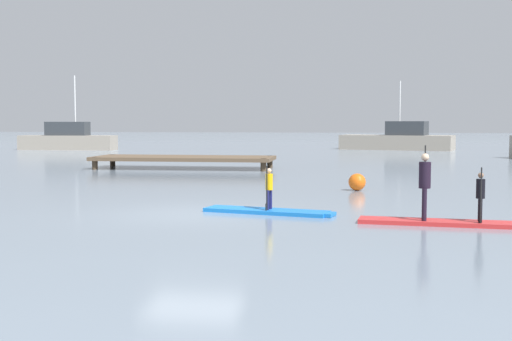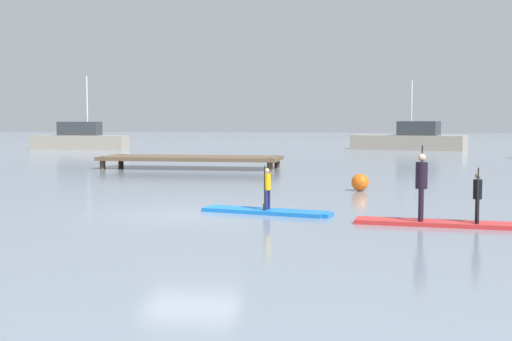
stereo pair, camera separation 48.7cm
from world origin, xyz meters
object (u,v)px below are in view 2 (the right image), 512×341
at_px(motor_boat_small_navy, 80,139).
at_px(paddleboard_far, 436,223).
at_px(paddleboard_near, 267,211).
at_px(fishing_boat_green_midground, 410,139).
at_px(paddler_child_front, 478,195).
at_px(paddler_child_solo, 267,186).
at_px(mooring_buoy_near, 360,182).
at_px(paddler_adult, 421,182).

bearing_deg(motor_boat_small_navy, paddleboard_far, -55.61).
relative_size(paddleboard_near, fishing_boat_green_midground, 0.37).
distance_m(paddleboard_near, paddler_child_front, 5.30).
bearing_deg(paddler_child_solo, paddleboard_near, 108.16).
relative_size(fishing_boat_green_midground, mooring_buoy_near, 16.09).
distance_m(paddleboard_far, fishing_boat_green_midground, 41.30).
relative_size(paddler_adult, motor_boat_small_navy, 0.22).
xyz_separation_m(paddler_child_solo, mooring_buoy_near, (2.30, 6.12, -0.41)).
relative_size(paddler_child_solo, paddler_adult, 0.66).
distance_m(motor_boat_small_navy, mooring_buoy_near, 37.90).
relative_size(paddler_child_solo, fishing_boat_green_midground, 0.12).
relative_size(paddleboard_far, paddler_child_front, 2.98).
relative_size(paddleboard_near, paddler_child_front, 2.80).
xyz_separation_m(paddleboard_near, motor_boat_small_navy, (-21.26, 35.78, 0.82)).
xyz_separation_m(fishing_boat_green_midground, motor_boat_small_navy, (-27.13, -4.12, 0.01)).
bearing_deg(paddler_adult, paddler_child_front, -6.96).
bearing_deg(paddler_adult, paddleboard_far, -7.28).
bearing_deg(paddler_child_front, mooring_buoy_near, 109.95).
bearing_deg(paddler_child_front, paddler_adult, 173.04).
height_order(paddler_child_front, mooring_buoy_near, paddler_child_front).
height_order(paddleboard_near, paddleboard_far, same).
distance_m(paddler_child_solo, fishing_boat_green_midground, 40.34).
xyz_separation_m(paddler_child_solo, paddler_adult, (3.81, -1.30, 0.29)).
height_order(paddler_adult, fishing_boat_green_midground, fishing_boat_green_midground).
bearing_deg(paddler_child_solo, paddler_child_front, -16.03).
bearing_deg(motor_boat_small_navy, mooring_buoy_near, -51.55).
distance_m(paddleboard_near, paddler_child_solo, 0.65).
bearing_deg(paddler_adult, motor_boat_small_navy, 124.06).
distance_m(paddleboard_near, paddler_adult, 4.15).
bearing_deg(fishing_boat_green_midground, mooring_buoy_near, -96.02).
height_order(paddler_child_front, motor_boat_small_navy, motor_boat_small_navy).
height_order(paddler_child_solo, motor_boat_small_navy, motor_boat_small_navy).
distance_m(paddleboard_near, paddleboard_far, 4.37).
height_order(paddleboard_far, motor_boat_small_navy, motor_boat_small_navy).
relative_size(paddleboard_far, motor_boat_small_navy, 0.47).
xyz_separation_m(paddler_child_front, mooring_buoy_near, (-2.75, 7.57, -0.44)).
relative_size(paddler_adult, mooring_buoy_near, 2.91).
height_order(paddler_adult, motor_boat_small_navy, motor_boat_small_navy).
distance_m(paddler_child_front, mooring_buoy_near, 8.06).
bearing_deg(motor_boat_small_navy, fishing_boat_green_midground, 8.63).
bearing_deg(fishing_boat_green_midground, paddleboard_far, -92.38).
bearing_deg(paddleboard_far, paddleboard_near, 161.93).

